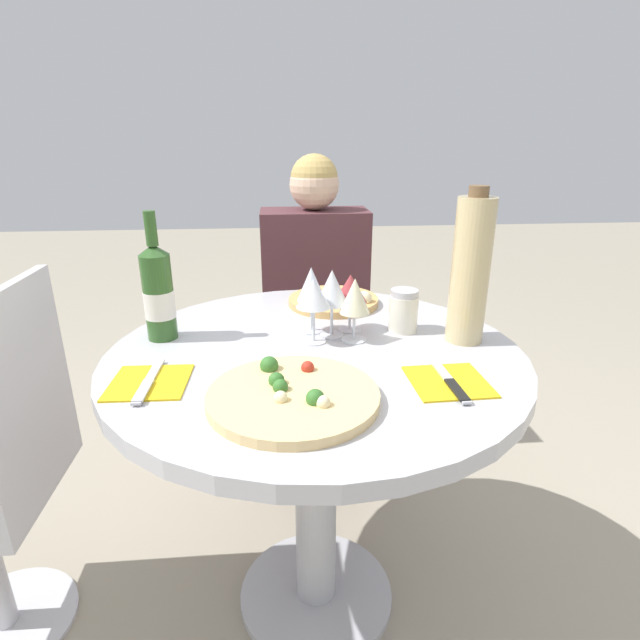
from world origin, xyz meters
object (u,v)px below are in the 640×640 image
object	(u,v)px
dining_table	(315,408)
tall_carafe	(470,271)
pizza_large	(293,395)
chair_behind_diner	(314,336)
seated_diner	(316,334)
wine_bottle	(158,293)

from	to	relation	value
dining_table	tall_carafe	world-z (taller)	tall_carafe
dining_table	tall_carafe	xyz separation A→B (m)	(0.36, 0.03, 0.33)
tall_carafe	pizza_large	bearing A→B (deg)	-148.33
chair_behind_diner	tall_carafe	size ratio (longest dim) A/B	2.58
seated_diner	wine_bottle	world-z (taller)	seated_diner
chair_behind_diner	tall_carafe	xyz separation A→B (m)	(0.30, -0.82, 0.48)
chair_behind_diner	pizza_large	bearing A→B (deg)	83.74
chair_behind_diner	tall_carafe	bearing A→B (deg)	109.98
chair_behind_diner	seated_diner	xyz separation A→B (m)	(-0.00, -0.15, 0.06)
dining_table	wine_bottle	xyz separation A→B (m)	(-0.36, 0.10, 0.27)
tall_carafe	chair_behind_diner	bearing A→B (deg)	109.98
dining_table	wine_bottle	bearing A→B (deg)	164.09
seated_diner	pizza_large	xyz separation A→B (m)	(-0.12, -0.94, 0.26)
dining_table	pizza_large	distance (m)	0.29
chair_behind_diner	pizza_large	xyz separation A→B (m)	(-0.12, -1.08, 0.32)
chair_behind_diner	seated_diner	distance (m)	0.16
dining_table	tall_carafe	distance (m)	0.48
pizza_large	seated_diner	bearing A→B (deg)	82.78
wine_bottle	tall_carafe	world-z (taller)	tall_carafe
dining_table	seated_diner	xyz separation A→B (m)	(0.06, 0.70, -0.09)
seated_diner	wine_bottle	xyz separation A→B (m)	(-0.42, -0.60, 0.36)
dining_table	tall_carafe	bearing A→B (deg)	4.25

